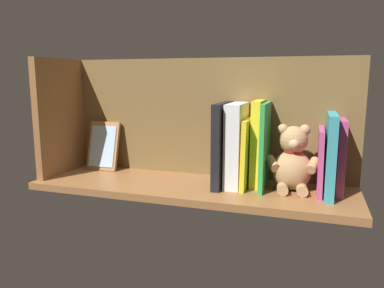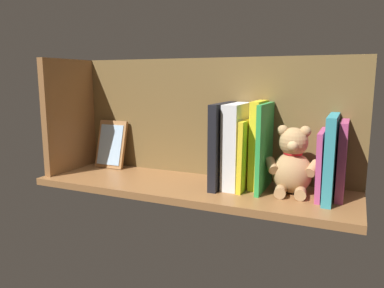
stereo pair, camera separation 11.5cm
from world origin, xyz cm
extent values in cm
cube|color=brown|center=(0.00, 0.00, -1.10)|extent=(100.13, 30.43, 2.20)
cube|color=brown|center=(0.00, -12.97, 19.74)|extent=(100.13, 1.50, 39.48)
cube|color=brown|center=(48.06, 0.00, 19.74)|extent=(2.40, 24.43, 39.48)
cube|color=#B23F72|center=(-43.35, -4.73, 10.75)|extent=(2.11, 14.17, 21.50)
cube|color=teal|center=(-40.51, -2.33, 11.62)|extent=(2.52, 18.98, 23.23)
cube|color=#B23F72|center=(-37.99, -3.57, 9.37)|extent=(1.73, 16.49, 18.77)
ellipsoid|color=tan|center=(-30.19, -3.30, 5.99)|extent=(12.39, 11.33, 11.98)
sphere|color=tan|center=(-30.19, -3.30, 15.07)|extent=(8.24, 8.24, 8.24)
sphere|color=tan|center=(-33.26, -3.62, 18.16)|extent=(3.18, 3.18, 3.18)
sphere|color=tan|center=(-27.12, -2.97, 18.16)|extent=(3.18, 3.18, 3.18)
sphere|color=tan|center=(-30.56, 0.18, 14.45)|extent=(3.18, 3.18, 3.18)
cylinder|color=tan|center=(-36.00, -2.41, 8.09)|extent=(4.14, 6.39, 4.43)
cylinder|color=tan|center=(-24.69, -1.21, 8.09)|extent=(5.11, 6.52, 4.43)
cylinder|color=tan|center=(-33.40, 1.48, 1.59)|extent=(3.64, 4.80, 3.18)
cylinder|color=tan|center=(-28.04, 2.05, 1.59)|extent=(3.64, 4.80, 3.18)
torus|color=red|center=(-30.19, -3.30, 11.79)|extent=(6.01, 6.01, 0.94)
cube|color=green|center=(-22.03, -3.19, 12.88)|extent=(1.32, 17.26, 25.76)
cube|color=yellow|center=(-19.44, -5.63, 13.14)|extent=(2.83, 12.38, 26.28)
cube|color=yellow|center=(-16.81, -3.34, 10.44)|extent=(1.80, 16.96, 20.91)
cube|color=silver|center=(-13.24, -3.56, 12.72)|extent=(4.65, 16.32, 25.45)
cube|color=black|center=(-9.11, -2.49, 12.78)|extent=(2.56, 18.65, 25.56)
cube|color=#9E6B3D|center=(36.75, -8.63, 8.56)|extent=(11.68, 5.93, 17.44)
cube|color=#99B7D1|center=(36.75, -7.91, 8.56)|extent=(9.81, 4.35, 14.48)
camera|label=1|loc=(-35.25, 107.79, 33.03)|focal=34.77mm
camera|label=2|loc=(-45.99, 103.66, 33.03)|focal=34.77mm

